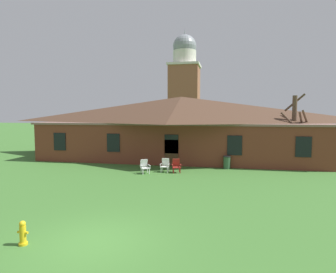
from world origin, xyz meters
TOP-DOWN VIEW (x-y plane):
  - ground_plane at (0.00, 0.00)m, footprint 200.00×200.00m
  - brick_building at (-0.00, 18.82)m, footprint 25.23×10.40m
  - dome_tower at (-2.68, 39.90)m, footprint 5.18×5.18m
  - lawn_chair_by_porch at (-1.33, 10.75)m, footprint 0.84×0.87m
  - lawn_chair_near_door at (-0.03, 11.52)m, footprint 0.65×0.68m
  - lawn_chair_left_end at (0.79, 11.46)m, footprint 0.75×0.80m
  - bare_tree_beside_building at (9.58, 16.13)m, footprint 2.33×2.14m
  - fire_hydrant at (-2.12, -0.61)m, footprint 0.36×0.28m
  - trash_bin at (4.30, 13.53)m, footprint 0.56×0.56m

SIDE VIEW (x-z plane):
  - ground_plane at x=0.00m, z-range 0.00..0.00m
  - fire_hydrant at x=-2.12m, z-range -0.02..0.77m
  - trash_bin at x=4.30m, z-range 0.01..0.99m
  - lawn_chair_by_porch at x=-1.33m, z-range 0.02..0.98m
  - lawn_chair_near_door at x=-0.03m, z-range 0.02..0.98m
  - lawn_chair_left_end at x=0.79m, z-range 0.02..0.98m
  - brick_building at x=0.00m, z-range 0.05..5.79m
  - bare_tree_beside_building at x=9.58m, z-range 0.16..5.95m
  - dome_tower at x=-2.68m, z-range -0.82..17.15m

